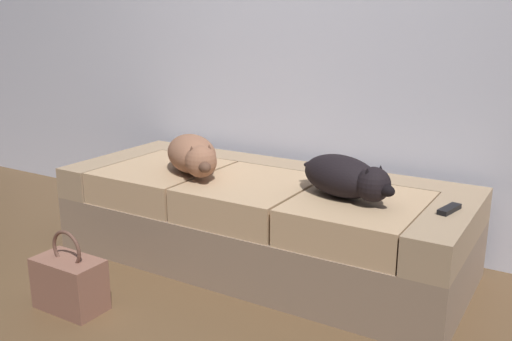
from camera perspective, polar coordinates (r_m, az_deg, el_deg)
The scene contains 5 objects.
couch at distance 3.03m, azimuth 0.50°, elevation -5.03°, with size 2.16×0.87×0.47m.
dog_tan at distance 3.04m, azimuth -6.40°, elevation 1.60°, with size 0.53×0.47×0.20m.
dog_dark at distance 2.64m, azimuth 9.12°, elevation -0.67°, with size 0.55×0.38×0.19m.
tv_remote at distance 2.58m, azimuth 19.03°, elevation -3.73°, with size 0.04×0.15×0.02m, color black.
handbag at distance 2.72m, azimuth -18.39°, elevation -10.76°, with size 0.32×0.18×0.38m.
Camera 1 is at (1.45, -1.42, 1.28)m, focal length 39.39 mm.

